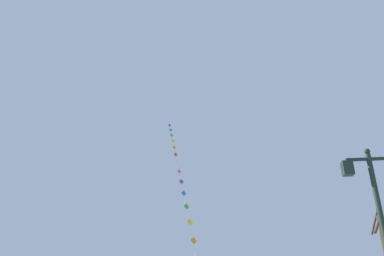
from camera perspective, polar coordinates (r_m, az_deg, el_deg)
name	(u,v)px	position (r m, az deg, el deg)	size (l,w,h in m)	color
twin_lantern_lamp_post	(378,201)	(10.65, 28.41, -10.61)	(1.52, 0.28, 4.85)	#1E2D23
kite_train	(179,171)	(31.94, -2.13, -7.17)	(6.76, 22.20, 19.88)	brown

